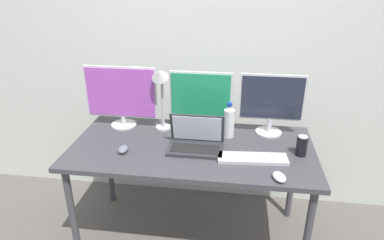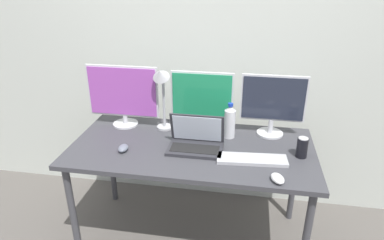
{
  "view_description": "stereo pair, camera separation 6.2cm",
  "coord_description": "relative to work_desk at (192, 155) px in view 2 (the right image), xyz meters",
  "views": [
    {
      "loc": [
        0.26,
        -1.9,
        1.79
      ],
      "look_at": [
        0.0,
        0.0,
        0.92
      ],
      "focal_mm": 32.0,
      "sensor_mm": 36.0,
      "label": 1
    },
    {
      "loc": [
        0.32,
        -1.89,
        1.79
      ],
      "look_at": [
        0.0,
        0.0,
        0.92
      ],
      "focal_mm": 32.0,
      "sensor_mm": 36.0,
      "label": 2
    }
  ],
  "objects": [
    {
      "name": "work_desk",
      "position": [
        0.0,
        0.0,
        0.0
      ],
      "size": [
        1.54,
        0.76,
        0.74
      ],
      "color": "#424247",
      "rests_on": "ground"
    },
    {
      "name": "mouse_by_laptop",
      "position": [
        -0.41,
        -0.14,
        0.08
      ],
      "size": [
        0.06,
        0.09,
        0.04
      ],
      "primitive_type": "ellipsoid",
      "rotation": [
        0.0,
        0.0,
        0.03
      ],
      "color": "slate",
      "rests_on": "work_desk"
    },
    {
      "name": "water_bottle",
      "position": [
        0.22,
        0.17,
        0.18
      ],
      "size": [
        0.07,
        0.07,
        0.24
      ],
      "color": "silver",
      "rests_on": "work_desk"
    },
    {
      "name": "ground_plane",
      "position": [
        0.0,
        0.0,
        -0.67
      ],
      "size": [
        16.0,
        16.0,
        0.0
      ],
      "primitive_type": "plane",
      "color": "#5B5651"
    },
    {
      "name": "wall_back",
      "position": [
        0.0,
        0.59,
        0.63
      ],
      "size": [
        7.0,
        0.08,
        2.6
      ],
      "primitive_type": "cube",
      "color": "silver",
      "rests_on": "ground"
    },
    {
      "name": "monitor_left",
      "position": [
        -0.53,
        0.23,
        0.3
      ],
      "size": [
        0.5,
        0.18,
        0.44
      ],
      "color": "silver",
      "rests_on": "work_desk"
    },
    {
      "name": "soda_can_near_keyboard",
      "position": [
        0.67,
        -0.02,
        0.13
      ],
      "size": [
        0.07,
        0.07,
        0.13
      ],
      "color": "black",
      "rests_on": "work_desk"
    },
    {
      "name": "laptop_silver",
      "position": [
        0.03,
        -0.03,
        0.12
      ],
      "size": [
        0.34,
        0.21,
        0.22
      ],
      "color": "#2D2D33",
      "rests_on": "work_desk"
    },
    {
      "name": "mouse_by_keyboard",
      "position": [
        0.51,
        -0.31,
        0.08
      ],
      "size": [
        0.1,
        0.12,
        0.04
      ],
      "primitive_type": "ellipsoid",
      "rotation": [
        0.0,
        0.0,
        0.36
      ],
      "color": "silver",
      "rests_on": "work_desk"
    },
    {
      "name": "desk_lamp",
      "position": [
        -0.23,
        0.18,
        0.38
      ],
      "size": [
        0.11,
        0.18,
        0.47
      ],
      "color": "#B7B7BC",
      "rests_on": "work_desk"
    },
    {
      "name": "monitor_right",
      "position": [
        0.49,
        0.25,
        0.3
      ],
      "size": [
        0.42,
        0.18,
        0.42
      ],
      "color": "silver",
      "rests_on": "work_desk"
    },
    {
      "name": "keyboard_main",
      "position": [
        0.38,
        -0.12,
        0.08
      ],
      "size": [
        0.42,
        0.15,
        0.02
      ],
      "primitive_type": "cube",
      "rotation": [
        0.0,
        0.0,
        0.08
      ],
      "color": "#B2B2B7",
      "rests_on": "work_desk"
    },
    {
      "name": "monitor_center",
      "position": [
        0.02,
        0.26,
        0.29
      ],
      "size": [
        0.42,
        0.18,
        0.41
      ],
      "color": "silver",
      "rests_on": "work_desk"
    }
  ]
}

